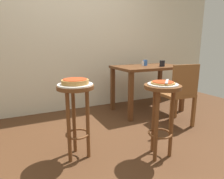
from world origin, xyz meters
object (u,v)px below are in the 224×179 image
at_px(serving_plate_foreground, 163,84).
at_px(dining_table, 148,73).
at_px(pizza_foreground, 163,83).
at_px(pizza_server_knife, 167,81).
at_px(cup_near_edge, 162,63).
at_px(stool_middle, 76,107).
at_px(condiment_shaker, 143,63).
at_px(stool_foreground, 161,106).
at_px(serving_plate_middle, 75,85).
at_px(wooden_chair, 178,93).
at_px(cup_far_edge, 145,63).
at_px(pizza_middle, 75,81).

bearing_deg(serving_plate_foreground, dining_table, 59.07).
relative_size(pizza_foreground, pizza_server_knife, 1.00).
bearing_deg(cup_near_edge, stool_middle, -156.45).
distance_m(serving_plate_foreground, pizza_foreground, 0.02).
distance_m(condiment_shaker, pizza_server_knife, 1.44).
bearing_deg(pizza_foreground, stool_foreground, -90.00).
distance_m(serving_plate_foreground, serving_plate_middle, 0.81).
xyz_separation_m(stool_middle, condiment_shaker, (1.39, 0.93, 0.28)).
relative_size(serving_plate_middle, condiment_shaker, 4.31).
distance_m(wooden_chair, pizza_server_knife, 0.91).
height_order(serving_plate_foreground, pizza_server_knife, pizza_server_knife).
relative_size(stool_middle, dining_table, 0.66).
bearing_deg(serving_plate_middle, cup_near_edge, 23.55).
bearing_deg(serving_plate_foreground, cup_near_edge, 50.18).
bearing_deg(cup_far_edge, wooden_chair, -89.67).
bearing_deg(condiment_shaker, stool_foreground, -117.58).
height_order(stool_foreground, cup_near_edge, cup_near_edge).
xyz_separation_m(serving_plate_middle, pizza_middle, (0.00, 0.00, 0.03)).
distance_m(stool_foreground, wooden_chair, 0.87).
bearing_deg(stool_foreground, condiment_shaker, 62.42).
xyz_separation_m(pizza_foreground, cup_near_edge, (0.86, 1.04, 0.06)).
height_order(dining_table, wooden_chair, wooden_chair).
relative_size(pizza_middle, dining_table, 0.23).
height_order(cup_near_edge, wooden_chair, cup_near_edge).
distance_m(serving_plate_foreground, cup_near_edge, 1.35).
relative_size(cup_far_edge, pizza_server_knife, 0.43).
bearing_deg(pizza_server_knife, cup_near_edge, 5.76).
bearing_deg(pizza_middle, condiment_shaker, 33.68).
bearing_deg(serving_plate_middle, pizza_server_knife, -25.56).
bearing_deg(wooden_chair, stool_foreground, -144.83).
bearing_deg(serving_plate_foreground, stool_middle, 154.81).
xyz_separation_m(pizza_middle, condiment_shaker, (1.39, 0.93, 0.04)).
relative_size(pizza_middle, cup_far_edge, 2.65).
bearing_deg(stool_middle, stool_foreground, -25.19).
bearing_deg(serving_plate_middle, serving_plate_foreground, -25.19).
height_order(serving_plate_foreground, cup_near_edge, cup_near_edge).
height_order(stool_foreground, pizza_middle, pizza_middle).
bearing_deg(stool_foreground, cup_far_edge, 60.84).
xyz_separation_m(stool_middle, cup_far_edge, (1.44, 0.92, 0.29)).
relative_size(stool_foreground, pizza_middle, 2.92).
distance_m(cup_far_edge, wooden_chair, 0.84).
xyz_separation_m(serving_plate_foreground, pizza_middle, (-0.73, 0.34, 0.03)).
distance_m(pizza_foreground, pizza_middle, 0.81).
xyz_separation_m(pizza_foreground, condiment_shaker, (0.66, 1.27, 0.05)).
bearing_deg(pizza_middle, wooden_chair, 6.28).
height_order(stool_middle, cup_near_edge, cup_near_edge).
distance_m(pizza_middle, cup_near_edge, 1.74).
distance_m(serving_plate_foreground, pizza_middle, 0.81).
bearing_deg(cup_near_edge, pizza_middle, -156.45).
height_order(pizza_foreground, wooden_chair, wooden_chair).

